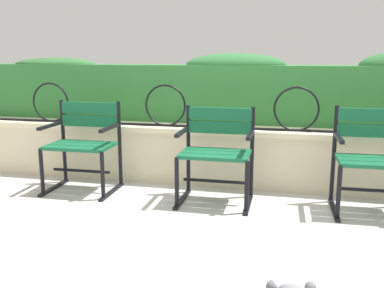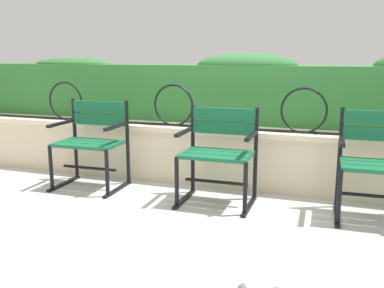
# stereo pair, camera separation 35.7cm
# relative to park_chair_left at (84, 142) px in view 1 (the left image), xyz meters

# --- Properties ---
(ground_plane) EXTENTS (60.00, 60.00, 0.00)m
(ground_plane) POSITION_rel_park_chair_left_xyz_m (1.12, -0.39, -0.46)
(ground_plane) COLOR #B7B5AF
(stone_wall) EXTENTS (7.42, 0.41, 0.57)m
(stone_wall) POSITION_rel_park_chair_left_xyz_m (1.12, 0.49, -0.17)
(stone_wall) COLOR beige
(stone_wall) RESTS_ON ground
(iron_arch_fence) EXTENTS (6.88, 0.02, 0.42)m
(iron_arch_fence) POSITION_rel_park_chair_left_xyz_m (0.77, 0.41, 0.28)
(iron_arch_fence) COLOR black
(iron_arch_fence) RESTS_ON stone_wall
(hedge_row) EXTENTS (7.27, 0.46, 0.73)m
(hedge_row) POSITION_rel_park_chair_left_xyz_m (1.15, 0.89, 0.44)
(hedge_row) COLOR #2D7033
(hedge_row) RESTS_ON stone_wall
(park_chair_left) EXTENTS (0.65, 0.53, 0.84)m
(park_chair_left) POSITION_rel_park_chair_left_xyz_m (0.00, 0.00, 0.00)
(park_chair_left) COLOR #145B38
(park_chair_left) RESTS_ON ground
(park_chair_centre) EXTENTS (0.63, 0.53, 0.83)m
(park_chair_centre) POSITION_rel_park_chair_left_xyz_m (1.29, -0.05, -0.00)
(park_chair_centre) COLOR #145B38
(park_chair_centre) RESTS_ON ground
(park_chair_right) EXTENTS (0.64, 0.54, 0.85)m
(park_chair_right) POSITION_rel_park_chair_left_xyz_m (2.58, -0.01, 0.00)
(park_chair_right) COLOR #145B38
(park_chair_right) RESTS_ON ground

